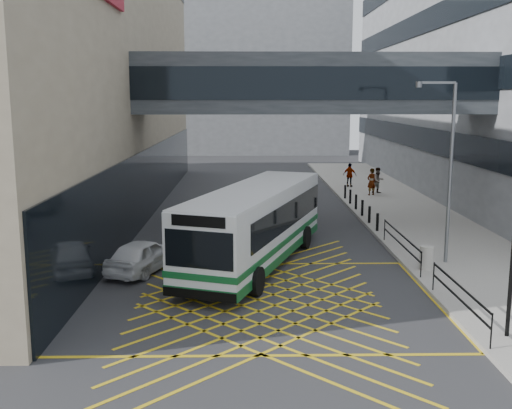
{
  "coord_description": "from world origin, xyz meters",
  "views": [
    {
      "loc": [
        -0.39,
        -19.52,
        6.78
      ],
      "look_at": [
        0.0,
        4.0,
        2.6
      ],
      "focal_mm": 42.0,
      "sensor_mm": 36.0,
      "label": 1
    }
  ],
  "objects_px": {
    "litter_bin": "(426,258)",
    "car_silver": "(271,198)",
    "bus": "(256,223)",
    "pedestrian_a": "(371,182)",
    "street_lamp": "(447,161)",
    "pedestrian_b": "(378,181)",
    "car_dark": "(269,223)",
    "car_white": "(143,255)",
    "pedestrian_c": "(350,175)"
  },
  "relations": [
    {
      "from": "street_lamp",
      "to": "pedestrian_b",
      "type": "xyz_separation_m",
      "value": [
        1.31,
        18.05,
        -3.24
      ]
    },
    {
      "from": "car_dark",
      "to": "pedestrian_a",
      "type": "xyz_separation_m",
      "value": [
        7.54,
        11.9,
        0.38
      ]
    },
    {
      "from": "bus",
      "to": "street_lamp",
      "type": "xyz_separation_m",
      "value": [
        7.59,
        -0.42,
        2.58
      ]
    },
    {
      "from": "car_white",
      "to": "litter_bin",
      "type": "height_order",
      "value": "car_white"
    },
    {
      "from": "car_white",
      "to": "car_silver",
      "type": "relative_size",
      "value": 0.91
    },
    {
      "from": "car_silver",
      "to": "pedestrian_b",
      "type": "distance_m",
      "value": 9.36
    },
    {
      "from": "car_silver",
      "to": "pedestrian_b",
      "type": "height_order",
      "value": "pedestrian_b"
    },
    {
      "from": "pedestrian_c",
      "to": "street_lamp",
      "type": "bearing_deg",
      "value": 120.16
    },
    {
      "from": "car_silver",
      "to": "litter_bin",
      "type": "relative_size",
      "value": 4.95
    },
    {
      "from": "street_lamp",
      "to": "pedestrian_b",
      "type": "height_order",
      "value": "street_lamp"
    },
    {
      "from": "pedestrian_b",
      "to": "bus",
      "type": "bearing_deg",
      "value": -137.65
    },
    {
      "from": "car_dark",
      "to": "street_lamp",
      "type": "distance_m",
      "value": 9.41
    },
    {
      "from": "bus",
      "to": "pedestrian_b",
      "type": "height_order",
      "value": "bus"
    },
    {
      "from": "pedestrian_b",
      "to": "car_white",
      "type": "bearing_deg",
      "value": -146.58
    },
    {
      "from": "street_lamp",
      "to": "litter_bin",
      "type": "height_order",
      "value": "street_lamp"
    },
    {
      "from": "pedestrian_b",
      "to": "pedestrian_c",
      "type": "height_order",
      "value": "pedestrian_b"
    },
    {
      "from": "street_lamp",
      "to": "litter_bin",
      "type": "distance_m",
      "value": 3.93
    },
    {
      "from": "car_white",
      "to": "street_lamp",
      "type": "distance_m",
      "value": 12.67
    },
    {
      "from": "pedestrian_a",
      "to": "street_lamp",
      "type": "bearing_deg",
      "value": 61.08
    },
    {
      "from": "car_white",
      "to": "car_silver",
      "type": "bearing_deg",
      "value": -92.82
    },
    {
      "from": "car_silver",
      "to": "street_lamp",
      "type": "xyz_separation_m",
      "value": [
        6.49,
        -12.88,
        3.58
      ]
    },
    {
      "from": "litter_bin",
      "to": "car_silver",
      "type": "bearing_deg",
      "value": 111.73
    },
    {
      "from": "pedestrian_b",
      "to": "pedestrian_c",
      "type": "bearing_deg",
      "value": 94.47
    },
    {
      "from": "litter_bin",
      "to": "pedestrian_c",
      "type": "height_order",
      "value": "pedestrian_c"
    },
    {
      "from": "bus",
      "to": "pedestrian_a",
      "type": "height_order",
      "value": "bus"
    },
    {
      "from": "bus",
      "to": "car_white",
      "type": "height_order",
      "value": "bus"
    },
    {
      "from": "car_silver",
      "to": "pedestrian_a",
      "type": "bearing_deg",
      "value": -137.27
    },
    {
      "from": "car_dark",
      "to": "pedestrian_c",
      "type": "bearing_deg",
      "value": -112.03
    },
    {
      "from": "bus",
      "to": "pedestrian_a",
      "type": "distance_m",
      "value": 18.74
    },
    {
      "from": "street_lamp",
      "to": "pedestrian_b",
      "type": "relative_size",
      "value": 4.01
    },
    {
      "from": "litter_bin",
      "to": "pedestrian_a",
      "type": "distance_m",
      "value": 18.34
    },
    {
      "from": "car_silver",
      "to": "street_lamp",
      "type": "height_order",
      "value": "street_lamp"
    },
    {
      "from": "bus",
      "to": "pedestrian_a",
      "type": "bearing_deg",
      "value": 83.43
    },
    {
      "from": "car_dark",
      "to": "pedestrian_b",
      "type": "bearing_deg",
      "value": -121.81
    },
    {
      "from": "bus",
      "to": "car_white",
      "type": "bearing_deg",
      "value": -147.41
    },
    {
      "from": "litter_bin",
      "to": "pedestrian_b",
      "type": "xyz_separation_m",
      "value": [
        2.25,
        19.08,
        0.44
      ]
    },
    {
      "from": "car_silver",
      "to": "pedestrian_c",
      "type": "height_order",
      "value": "pedestrian_c"
    },
    {
      "from": "car_dark",
      "to": "litter_bin",
      "type": "distance_m",
      "value": 8.7
    },
    {
      "from": "bus",
      "to": "street_lamp",
      "type": "relative_size",
      "value": 1.6
    },
    {
      "from": "street_lamp",
      "to": "pedestrian_a",
      "type": "distance_m",
      "value": 17.54
    },
    {
      "from": "car_dark",
      "to": "pedestrian_a",
      "type": "bearing_deg",
      "value": -121.38
    },
    {
      "from": "bus",
      "to": "car_silver",
      "type": "height_order",
      "value": "bus"
    },
    {
      "from": "car_white",
      "to": "pedestrian_c",
      "type": "xyz_separation_m",
      "value": [
        11.95,
        21.79,
        0.38
      ]
    },
    {
      "from": "street_lamp",
      "to": "pedestrian_a",
      "type": "relative_size",
      "value": 3.91
    },
    {
      "from": "bus",
      "to": "car_dark",
      "type": "relative_size",
      "value": 2.56
    },
    {
      "from": "car_white",
      "to": "car_dark",
      "type": "xyz_separation_m",
      "value": [
        5.24,
        5.96,
        0.04
      ]
    },
    {
      "from": "car_silver",
      "to": "pedestrian_a",
      "type": "relative_size",
      "value": 2.49
    },
    {
      "from": "bus",
      "to": "pedestrian_a",
      "type": "relative_size",
      "value": 6.28
    },
    {
      "from": "street_lamp",
      "to": "pedestrian_a",
      "type": "bearing_deg",
      "value": 86.57
    },
    {
      "from": "pedestrian_b",
      "to": "car_dark",
      "type": "bearing_deg",
      "value": -143.64
    }
  ]
}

